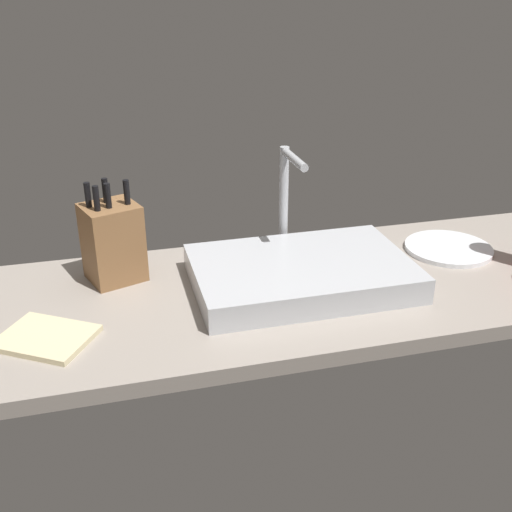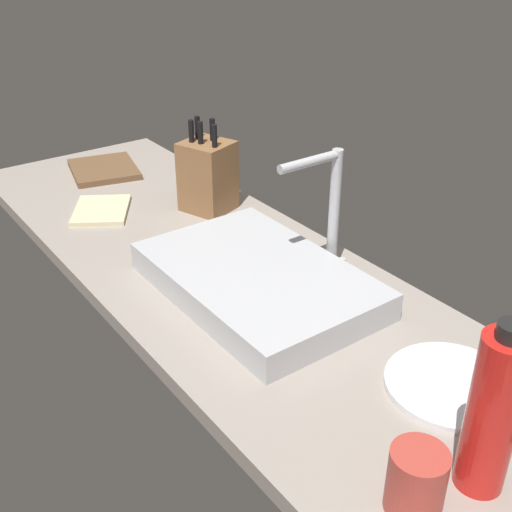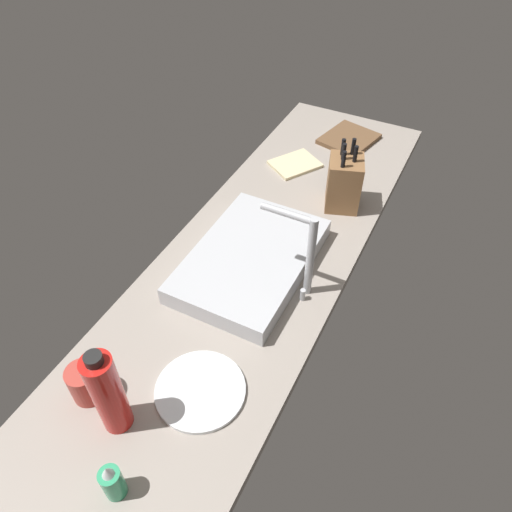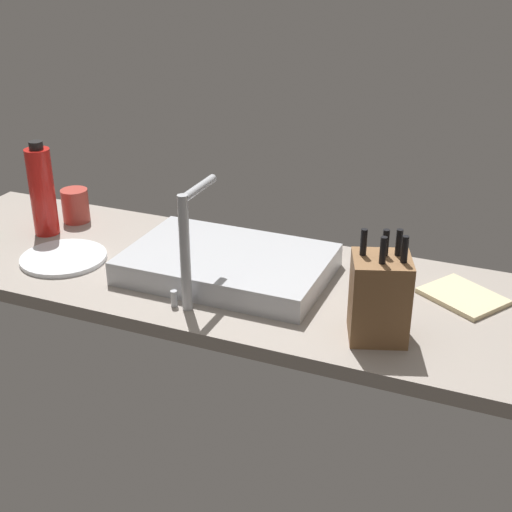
{
  "view_description": "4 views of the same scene",
  "coord_description": "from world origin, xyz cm",
  "px_view_note": "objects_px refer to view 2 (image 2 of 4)",
  "views": [
    {
      "loc": [
        -36.69,
        -121.0,
        70.64
      ],
      "look_at": [
        -3.7,
        4.77,
        10.0
      ],
      "focal_mm": 42.57,
      "sensor_mm": 36.0,
      "label": 1
    },
    {
      "loc": [
        99.78,
        -68.67,
        76.38
      ],
      "look_at": [
        4.14,
        1.09,
        11.11
      ],
      "focal_mm": 45.0,
      "sensor_mm": 36.0,
      "label": 2
    },
    {
      "loc": [
        100.37,
        49.62,
        114.11
      ],
      "look_at": [
        5.93,
        1.79,
        8.9
      ],
      "focal_mm": 34.28,
      "sensor_mm": 36.0,
      "label": 3
    },
    {
      "loc": [
        -62.45,
        146.97,
        85.17
      ],
      "look_at": [
        -0.63,
        -2.54,
        8.95
      ],
      "focal_mm": 49.65,
      "sensor_mm": 36.0,
      "label": 4
    }
  ],
  "objects_px": {
    "faucet": "(328,202)",
    "dinner_plate": "(451,385)",
    "cutting_board": "(104,169)",
    "water_bottle": "(493,413)",
    "sink_basin": "(259,280)",
    "coffee_mug": "(416,481)",
    "knife_block": "(208,175)",
    "dish_towel": "(101,210)"
  },
  "relations": [
    {
      "from": "knife_block",
      "to": "dinner_plate",
      "type": "bearing_deg",
      "value": -23.02
    },
    {
      "from": "knife_block",
      "to": "faucet",
      "type": "bearing_deg",
      "value": -15.15
    },
    {
      "from": "cutting_board",
      "to": "water_bottle",
      "type": "xyz_separation_m",
      "value": [
        1.44,
        -0.08,
        0.12
      ]
    },
    {
      "from": "water_bottle",
      "to": "dish_towel",
      "type": "height_order",
      "value": "water_bottle"
    },
    {
      "from": "sink_basin",
      "to": "dinner_plate",
      "type": "distance_m",
      "value": 0.45
    },
    {
      "from": "sink_basin",
      "to": "coffee_mug",
      "type": "distance_m",
      "value": 0.6
    },
    {
      "from": "cutting_board",
      "to": "coffee_mug",
      "type": "relative_size",
      "value": 2.19
    },
    {
      "from": "water_bottle",
      "to": "coffee_mug",
      "type": "bearing_deg",
      "value": -102.78
    },
    {
      "from": "dish_towel",
      "to": "coffee_mug",
      "type": "relative_size",
      "value": 1.79
    },
    {
      "from": "dinner_plate",
      "to": "faucet",
      "type": "bearing_deg",
      "value": 168.19
    },
    {
      "from": "faucet",
      "to": "dinner_plate",
      "type": "bearing_deg",
      "value": -11.81
    },
    {
      "from": "sink_basin",
      "to": "knife_block",
      "type": "height_order",
      "value": "knife_block"
    },
    {
      "from": "faucet",
      "to": "dinner_plate",
      "type": "distance_m",
      "value": 0.47
    },
    {
      "from": "dinner_plate",
      "to": "coffee_mug",
      "type": "distance_m",
      "value": 0.28
    },
    {
      "from": "sink_basin",
      "to": "cutting_board",
      "type": "height_order",
      "value": "sink_basin"
    },
    {
      "from": "dish_towel",
      "to": "coffee_mug",
      "type": "bearing_deg",
      "value": -2.82
    },
    {
      "from": "cutting_board",
      "to": "water_bottle",
      "type": "height_order",
      "value": "water_bottle"
    },
    {
      "from": "cutting_board",
      "to": "coffee_mug",
      "type": "bearing_deg",
      "value": -7.48
    },
    {
      "from": "water_bottle",
      "to": "coffee_mug",
      "type": "relative_size",
      "value": 2.74
    },
    {
      "from": "dinner_plate",
      "to": "coffee_mug",
      "type": "xyz_separation_m",
      "value": [
        0.13,
        -0.24,
        0.04
      ]
    },
    {
      "from": "coffee_mug",
      "to": "cutting_board",
      "type": "bearing_deg",
      "value": 172.52
    },
    {
      "from": "dinner_plate",
      "to": "coffee_mug",
      "type": "height_order",
      "value": "coffee_mug"
    },
    {
      "from": "dish_towel",
      "to": "cutting_board",
      "type": "bearing_deg",
      "value": 154.3
    },
    {
      "from": "sink_basin",
      "to": "coffee_mug",
      "type": "bearing_deg",
      "value": -15.52
    },
    {
      "from": "dish_towel",
      "to": "water_bottle",
      "type": "bearing_deg",
      "value": 2.58
    },
    {
      "from": "dinner_plate",
      "to": "dish_towel",
      "type": "bearing_deg",
      "value": -169.63
    },
    {
      "from": "coffee_mug",
      "to": "dinner_plate",
      "type": "bearing_deg",
      "value": 118.1
    },
    {
      "from": "sink_basin",
      "to": "coffee_mug",
      "type": "xyz_separation_m",
      "value": [
        0.57,
        -0.16,
        0.02
      ]
    },
    {
      "from": "cutting_board",
      "to": "water_bottle",
      "type": "distance_m",
      "value": 1.45
    },
    {
      "from": "cutting_board",
      "to": "dinner_plate",
      "type": "height_order",
      "value": "cutting_board"
    },
    {
      "from": "sink_basin",
      "to": "dish_towel",
      "type": "relative_size",
      "value": 2.84
    },
    {
      "from": "water_bottle",
      "to": "faucet",
      "type": "bearing_deg",
      "value": 159.05
    },
    {
      "from": "knife_block",
      "to": "dinner_plate",
      "type": "distance_m",
      "value": 0.87
    },
    {
      "from": "coffee_mug",
      "to": "water_bottle",
      "type": "bearing_deg",
      "value": 77.22
    },
    {
      "from": "sink_basin",
      "to": "dinner_plate",
      "type": "xyz_separation_m",
      "value": [
        0.44,
        0.08,
        -0.02
      ]
    },
    {
      "from": "sink_basin",
      "to": "dinner_plate",
      "type": "height_order",
      "value": "sink_basin"
    },
    {
      "from": "knife_block",
      "to": "water_bottle",
      "type": "height_order",
      "value": "water_bottle"
    },
    {
      "from": "water_bottle",
      "to": "dish_towel",
      "type": "distance_m",
      "value": 1.18
    },
    {
      "from": "sink_basin",
      "to": "dish_towel",
      "type": "xyz_separation_m",
      "value": [
        -0.57,
        -0.1,
        -0.02
      ]
    },
    {
      "from": "sink_basin",
      "to": "cutting_board",
      "type": "xyz_separation_m",
      "value": [
        -0.84,
        0.03,
        -0.02
      ]
    },
    {
      "from": "sink_basin",
      "to": "cutting_board",
      "type": "distance_m",
      "value": 0.84
    },
    {
      "from": "knife_block",
      "to": "dinner_plate",
      "type": "xyz_separation_m",
      "value": [
        0.87,
        -0.06,
        -0.09
      ]
    }
  ]
}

